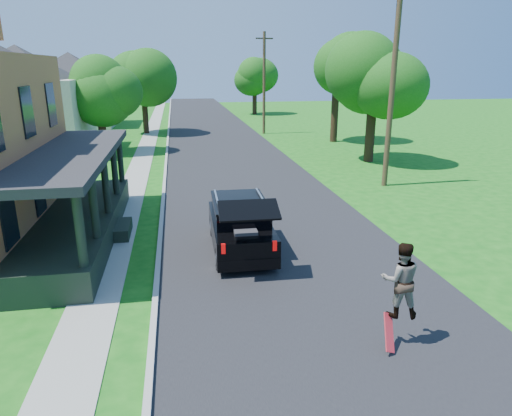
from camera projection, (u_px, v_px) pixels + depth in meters
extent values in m
plane|color=#115811|center=(317.00, 305.00, 11.56)|extent=(140.00, 140.00, 0.00)
cube|color=black|center=(228.00, 158.00, 30.39)|extent=(8.00, 120.00, 0.02)
cube|color=#9D9D98|center=(166.00, 160.00, 29.73)|extent=(0.15, 120.00, 0.12)
cube|color=gray|center=(142.00, 160.00, 29.47)|extent=(1.30, 120.00, 0.03)
cube|color=black|center=(80.00, 226.00, 15.97)|extent=(2.40, 10.00, 0.90)
cube|color=black|center=(71.00, 154.00, 15.21)|extent=(2.60, 10.30, 0.25)
cube|color=beige|center=(25.00, 117.00, 31.21)|extent=(8.00, 8.00, 5.00)
pyramid|color=black|center=(14.00, 44.00, 29.82)|extent=(12.78, 12.78, 2.20)
cube|color=beige|center=(73.00, 101.00, 46.27)|extent=(8.00, 8.00, 5.00)
pyramid|color=black|center=(68.00, 52.00, 44.88)|extent=(12.78, 12.78, 2.20)
cube|color=black|center=(240.00, 231.00, 14.91)|extent=(1.91, 4.37, 0.84)
cube|color=black|center=(240.00, 210.00, 14.86)|extent=(1.73, 2.72, 0.54)
cube|color=black|center=(240.00, 202.00, 14.77)|extent=(1.77, 2.81, 0.08)
cube|color=black|center=(249.00, 210.00, 12.51)|extent=(1.70, 0.94, 0.38)
cube|color=#2D2C31|center=(245.00, 237.00, 13.60)|extent=(0.70, 0.61, 0.44)
cube|color=silver|center=(217.00, 200.00, 14.64)|extent=(0.11, 2.38, 0.06)
cube|color=silver|center=(262.00, 198.00, 14.85)|extent=(0.11, 2.38, 0.06)
cube|color=#990505|center=(223.00, 249.00, 12.69)|extent=(0.12, 0.06, 0.30)
cube|color=#990505|center=(275.00, 246.00, 12.90)|extent=(0.12, 0.06, 0.30)
cylinder|color=black|center=(214.00, 227.00, 16.24)|extent=(0.25, 0.67, 0.67)
cylinder|color=black|center=(258.00, 224.00, 16.47)|extent=(0.25, 0.67, 0.67)
cylinder|color=black|center=(220.00, 259.00, 13.54)|extent=(0.25, 0.67, 0.67)
cylinder|color=black|center=(272.00, 255.00, 13.77)|extent=(0.25, 0.67, 0.67)
imported|color=black|center=(401.00, 280.00, 9.62)|extent=(0.94, 0.81, 1.67)
cube|color=maroon|center=(389.00, 332.00, 9.65)|extent=(0.36, 0.62, 0.70)
cylinder|color=black|center=(103.00, 135.00, 31.25)|extent=(0.68, 0.68, 2.68)
sphere|color=#24681B|center=(99.00, 92.00, 30.41)|extent=(5.96, 5.96, 4.53)
sphere|color=#24681B|center=(100.00, 76.00, 29.77)|extent=(5.17, 5.17, 3.93)
sphere|color=#24681B|center=(95.00, 84.00, 30.70)|extent=(5.30, 5.30, 4.03)
cylinder|color=black|center=(145.00, 117.00, 40.99)|extent=(0.55, 0.55, 2.87)
sphere|color=#24681B|center=(143.00, 81.00, 40.06)|extent=(5.58, 5.58, 5.08)
sphere|color=#24681B|center=(146.00, 68.00, 39.50)|extent=(4.84, 4.84, 4.40)
sphere|color=#24681B|center=(138.00, 75.00, 40.21)|extent=(4.96, 4.96, 4.51)
cylinder|color=black|center=(370.00, 135.00, 28.73)|extent=(0.76, 0.76, 3.36)
sphere|color=#24681B|center=(374.00, 80.00, 27.74)|extent=(6.33, 6.33, 4.96)
sphere|color=#24681B|center=(383.00, 61.00, 27.05)|extent=(5.49, 5.49, 4.30)
sphere|color=#24681B|center=(365.00, 71.00, 28.06)|extent=(5.63, 5.63, 4.41)
cylinder|color=black|center=(334.00, 117.00, 36.36)|extent=(0.70, 0.70, 3.91)
sphere|color=#24681B|center=(337.00, 70.00, 35.31)|extent=(6.04, 6.04, 4.85)
sphere|color=#24681B|center=(344.00, 56.00, 34.90)|extent=(5.24, 5.24, 4.20)
sphere|color=#24681B|center=(329.00, 63.00, 35.27)|extent=(5.37, 5.37, 4.31)
cylinder|color=black|center=(255.00, 103.00, 57.79)|extent=(0.59, 0.59, 2.77)
sphere|color=#24681B|center=(255.00, 79.00, 56.92)|extent=(5.02, 5.02, 4.70)
sphere|color=#24681B|center=(258.00, 70.00, 56.42)|extent=(4.35, 4.35, 4.07)
sphere|color=#24681B|center=(250.00, 75.00, 57.01)|extent=(4.47, 4.47, 4.17)
cylinder|color=#3F321D|center=(392.00, 88.00, 21.82)|extent=(0.30, 0.30, 9.61)
cylinder|color=#3F321D|center=(264.00, 84.00, 40.06)|extent=(0.27, 0.27, 8.69)
cube|color=#3F321D|center=(264.00, 38.00, 38.95)|extent=(1.53, 0.24, 0.11)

